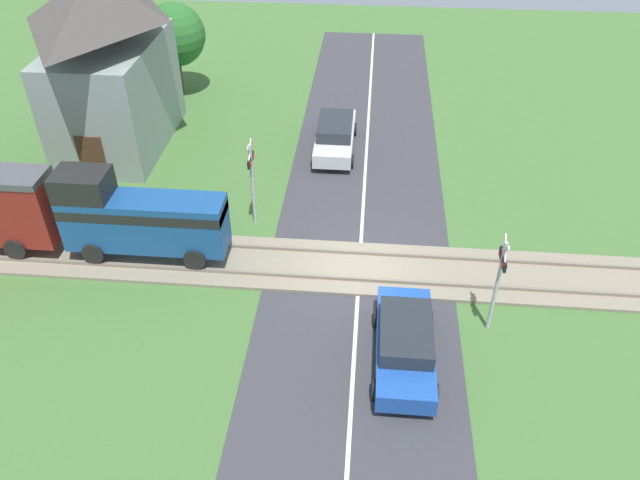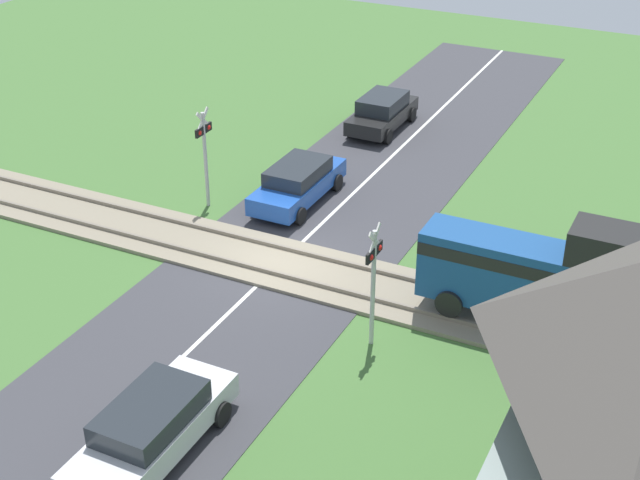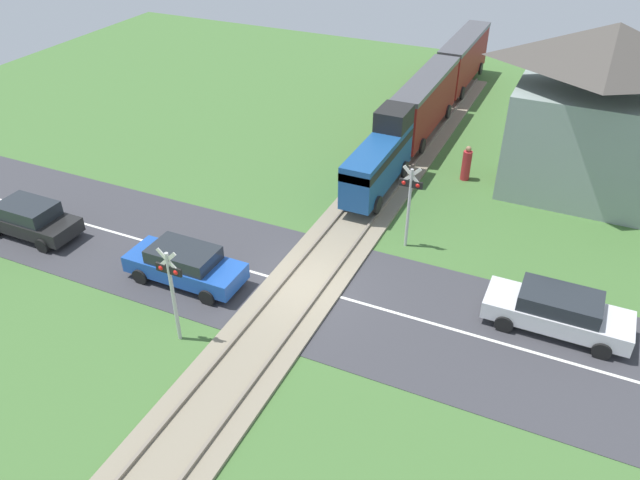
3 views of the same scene
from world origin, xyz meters
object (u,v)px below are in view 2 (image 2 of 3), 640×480
(car_behind_queue, at_px, (382,112))
(crossing_signal_west_approach, at_px, (205,145))
(crossing_signal_east_approach, at_px, (374,271))
(pedestrian_by_station, at_px, (623,408))
(car_far_side, at_px, (152,427))
(car_near_crossing, at_px, (298,182))

(car_behind_queue, distance_m, crossing_signal_west_approach, 9.47)
(crossing_signal_west_approach, height_order, crossing_signal_east_approach, same)
(car_behind_queue, height_order, pedestrian_by_station, pedestrian_by_station)
(car_far_side, relative_size, crossing_signal_west_approach, 1.32)
(car_far_side, distance_m, crossing_signal_east_approach, 6.67)
(car_near_crossing, height_order, crossing_signal_west_approach, crossing_signal_west_approach)
(crossing_signal_west_approach, xyz_separation_m, pedestrian_by_station, (5.69, 14.60, -1.43))
(car_far_side, bearing_deg, car_near_crossing, -166.96)
(car_near_crossing, distance_m, crossing_signal_west_approach, 3.39)
(pedestrian_by_station, bearing_deg, car_behind_queue, -140.79)
(car_near_crossing, relative_size, car_behind_queue, 1.08)
(car_far_side, distance_m, pedestrian_by_station, 10.46)
(crossing_signal_west_approach, distance_m, crossing_signal_east_approach, 9.53)
(car_far_side, height_order, crossing_signal_west_approach, crossing_signal_west_approach)
(car_behind_queue, bearing_deg, car_far_side, 8.26)
(car_far_side, height_order, pedestrian_by_station, pedestrian_by_station)
(crossing_signal_west_approach, height_order, pedestrian_by_station, crossing_signal_west_approach)
(car_near_crossing, relative_size, crossing_signal_west_approach, 1.26)
(car_far_side, relative_size, pedestrian_by_station, 2.73)
(crossing_signal_west_approach, relative_size, crossing_signal_east_approach, 1.00)
(car_near_crossing, xyz_separation_m, car_far_side, (12.43, 2.88, 0.01))
(car_far_side, xyz_separation_m, crossing_signal_west_approach, (-10.87, -5.52, 1.44))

